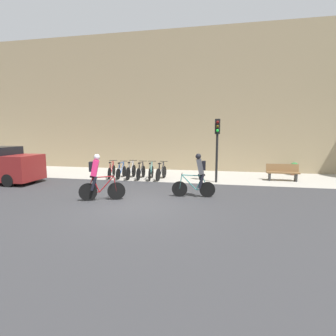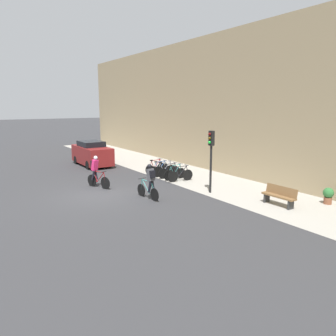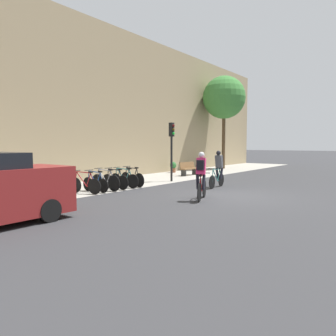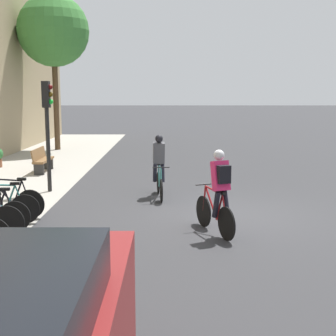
{
  "view_description": "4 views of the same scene",
  "coord_description": "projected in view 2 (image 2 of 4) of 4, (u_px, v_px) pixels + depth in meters",
  "views": [
    {
      "loc": [
        2.9,
        -8.56,
        2.62
      ],
      "look_at": [
        0.48,
        3.5,
        0.9
      ],
      "focal_mm": 28.0,
      "sensor_mm": 36.0,
      "label": 1
    },
    {
      "loc": [
        15.37,
        -6.03,
        4.52
      ],
      "look_at": [
        1.24,
        3.35,
        1.26
      ],
      "focal_mm": 35.0,
      "sensor_mm": 36.0,
      "label": 2
    },
    {
      "loc": [
        -11.89,
        -5.71,
        2.06
      ],
      "look_at": [
        -0.49,
        2.86,
        1.02
      ],
      "focal_mm": 35.0,
      "sensor_mm": 36.0,
      "label": 3
    },
    {
      "loc": [
        -10.96,
        1.51,
        2.91
      ],
      "look_at": [
        -1.18,
        1.5,
        1.34
      ],
      "focal_mm": 50.0,
      "sensor_mm": 36.0,
      "label": 4
    }
  ],
  "objects": [
    {
      "name": "parked_car",
      "position": [
        92.0,
        154.0,
        24.81
      ],
      "size": [
        4.3,
        1.84,
        1.85
      ],
      "color": "maroon",
      "rests_on": "ground"
    },
    {
      "name": "parked_bike_0",
      "position": [
        155.0,
        167.0,
        22.04
      ],
      "size": [
        0.46,
        1.68,
        0.96
      ],
      "color": "black",
      "rests_on": "ground"
    },
    {
      "name": "parked_bike_2",
      "position": [
        165.0,
        170.0,
        21.09
      ],
      "size": [
        0.46,
        1.76,
        0.99
      ],
      "color": "black",
      "rests_on": "ground"
    },
    {
      "name": "traffic_light_pole",
      "position": [
        211.0,
        150.0,
        16.78
      ],
      "size": [
        0.26,
        0.3,
        3.25
      ],
      "color": "black",
      "rests_on": "ground"
    },
    {
      "name": "kerb_strip",
      "position": [
        202.0,
        179.0,
        20.37
      ],
      "size": [
        44.0,
        4.5,
        0.01
      ],
      "primitive_type": "cube",
      "color": "#A39E93",
      "rests_on": "ground"
    },
    {
      "name": "parked_bike_3",
      "position": [
        170.0,
        172.0,
        20.62
      ],
      "size": [
        0.46,
        1.67,
        0.97
      ],
      "color": "black",
      "rests_on": "ground"
    },
    {
      "name": "ground",
      "position": [
        100.0,
        195.0,
        16.71
      ],
      "size": [
        200.0,
        200.0,
        0.0
      ],
      "primitive_type": "plane",
      "color": "#333335"
    },
    {
      "name": "parked_bike_5",
      "position": [
        180.0,
        175.0,
        19.67
      ],
      "size": [
        0.46,
        1.7,
        0.97
      ],
      "color": "black",
      "rests_on": "ground"
    },
    {
      "name": "cyclist_pink",
      "position": [
        96.0,
        171.0,
        18.13
      ],
      "size": [
        1.64,
        0.71,
        1.78
      ],
      "color": "black",
      "rests_on": "ground"
    },
    {
      "name": "building_facade",
      "position": [
        235.0,
        104.0,
        20.89
      ],
      "size": [
        44.0,
        0.6,
        9.17
      ],
      "primitive_type": "cube",
      "color": "#9E8966",
      "rests_on": "ground"
    },
    {
      "name": "cyclist_grey",
      "position": [
        150.0,
        180.0,
        15.79
      ],
      "size": [
        1.74,
        0.48,
        1.76
      ],
      "color": "black",
      "rests_on": "ground"
    },
    {
      "name": "bench",
      "position": [
        279.0,
        196.0,
        14.91
      ],
      "size": [
        1.65,
        0.44,
        0.89
      ],
      "color": "brown",
      "rests_on": "ground"
    },
    {
      "name": "potted_plant",
      "position": [
        328.0,
        195.0,
        15.14
      ],
      "size": [
        0.48,
        0.48,
        0.78
      ],
      "color": "brown",
      "rests_on": "ground"
    },
    {
      "name": "parked_bike_4",
      "position": [
        175.0,
        173.0,
        20.14
      ],
      "size": [
        0.46,
        1.7,
        0.97
      ],
      "color": "black",
      "rests_on": "ground"
    },
    {
      "name": "parked_bike_1",
      "position": [
        160.0,
        169.0,
        21.57
      ],
      "size": [
        0.46,
        1.58,
        0.94
      ],
      "color": "black",
      "rests_on": "ground"
    }
  ]
}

